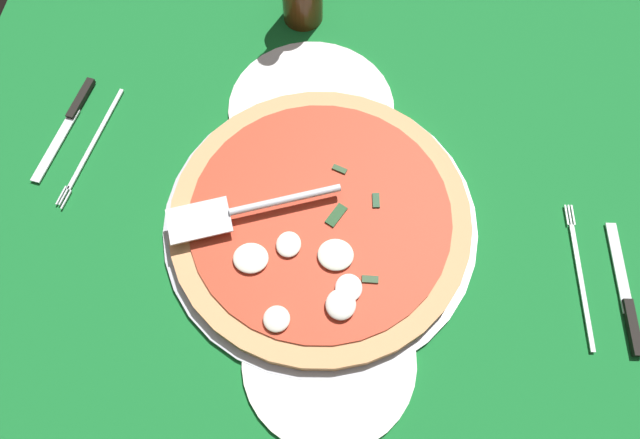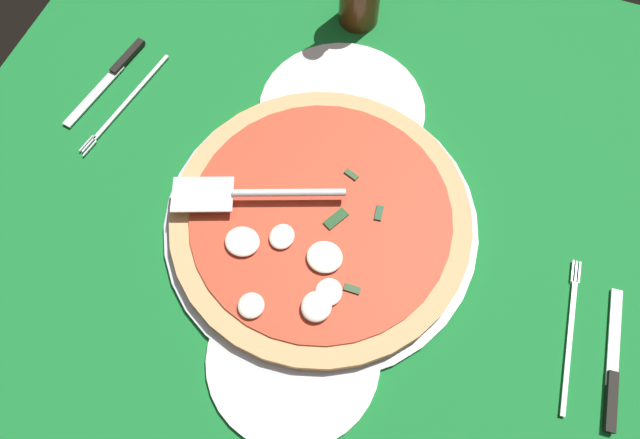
{
  "view_description": "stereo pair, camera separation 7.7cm",
  "coord_description": "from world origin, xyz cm",
  "px_view_note": "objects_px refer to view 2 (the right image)",
  "views": [
    {
      "loc": [
        32.22,
        4.4,
        72.33
      ],
      "look_at": [
        0.32,
        0.88,
        2.15
      ],
      "focal_mm": 32.33,
      "sensor_mm": 36.0,
      "label": 1
    },
    {
      "loc": [
        30.46,
        11.9,
        72.33
      ],
      "look_at": [
        0.32,
        0.88,
        2.15
      ],
      "focal_mm": 32.33,
      "sensor_mm": 36.0,
      "label": 2
    }
  ],
  "objects_px": {
    "dinner_plate_left": "(342,109)",
    "pizza_server": "(250,193)",
    "dinner_plate_right": "(293,358)",
    "pizza": "(319,221)",
    "place_setting_far": "(591,354)",
    "place_setting_near": "(119,89)"
  },
  "relations": [
    {
      "from": "pizza",
      "to": "place_setting_far",
      "type": "xyz_separation_m",
      "value": [
        0.05,
        0.38,
        -0.02
      ]
    },
    {
      "from": "dinner_plate_left",
      "to": "dinner_plate_right",
      "type": "height_order",
      "value": "same"
    },
    {
      "from": "dinner_plate_right",
      "to": "pizza_server",
      "type": "bearing_deg",
      "value": -143.77
    },
    {
      "from": "pizza_server",
      "to": "place_setting_far",
      "type": "distance_m",
      "value": 0.48
    },
    {
      "from": "dinner_plate_right",
      "to": "pizza",
      "type": "height_order",
      "value": "pizza"
    },
    {
      "from": "dinner_plate_right",
      "to": "place_setting_far",
      "type": "bearing_deg",
      "value": 111.01
    },
    {
      "from": "pizza",
      "to": "dinner_plate_right",
      "type": "bearing_deg",
      "value": 10.18
    },
    {
      "from": "dinner_plate_left",
      "to": "place_setting_near",
      "type": "bearing_deg",
      "value": -76.29
    },
    {
      "from": "dinner_plate_left",
      "to": "place_setting_far",
      "type": "relative_size",
      "value": 1.14
    },
    {
      "from": "dinner_plate_right",
      "to": "pizza",
      "type": "bearing_deg",
      "value": -169.82
    },
    {
      "from": "dinner_plate_left",
      "to": "place_setting_near",
      "type": "height_order",
      "value": "place_setting_near"
    },
    {
      "from": "pizza",
      "to": "place_setting_far",
      "type": "height_order",
      "value": "pizza"
    },
    {
      "from": "dinner_plate_left",
      "to": "pizza_server",
      "type": "height_order",
      "value": "pizza_server"
    },
    {
      "from": "place_setting_near",
      "to": "place_setting_far",
      "type": "height_order",
      "value": "same"
    },
    {
      "from": "place_setting_near",
      "to": "place_setting_far",
      "type": "distance_m",
      "value": 0.76
    },
    {
      "from": "pizza",
      "to": "place_setting_far",
      "type": "relative_size",
      "value": 1.86
    },
    {
      "from": "dinner_plate_right",
      "to": "place_setting_far",
      "type": "distance_m",
      "value": 0.37
    },
    {
      "from": "pizza_server",
      "to": "place_setting_far",
      "type": "relative_size",
      "value": 1.04
    },
    {
      "from": "dinner_plate_left",
      "to": "dinner_plate_right",
      "type": "bearing_deg",
      "value": 10.02
    },
    {
      "from": "dinner_plate_left",
      "to": "pizza_server",
      "type": "xyz_separation_m",
      "value": [
        0.2,
        -0.06,
        0.04
      ]
    },
    {
      "from": "dinner_plate_left",
      "to": "pizza",
      "type": "xyz_separation_m",
      "value": [
        0.19,
        0.03,
        0.02
      ]
    },
    {
      "from": "pizza_server",
      "to": "place_setting_far",
      "type": "xyz_separation_m",
      "value": [
        0.04,
        0.47,
        -0.04
      ]
    }
  ]
}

